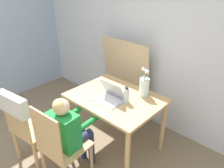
# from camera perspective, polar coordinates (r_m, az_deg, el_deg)

# --- Properties ---
(wall_back) EXTENTS (6.40, 0.05, 2.50)m
(wall_back) POSITION_cam_1_polar(r_m,az_deg,el_deg) (2.78, 12.71, 12.24)
(wall_back) COLOR silver
(wall_back) RESTS_ON ground_plane
(dining_table) EXTENTS (0.99, 0.75, 0.71)m
(dining_table) POSITION_cam_1_polar(r_m,az_deg,el_deg) (2.47, 0.93, -5.28)
(dining_table) COLOR tan
(dining_table) RESTS_ON ground_plane
(chair_occupied) EXTENTS (0.43, 0.43, 0.90)m
(chair_occupied) POSITION_cam_1_polar(r_m,az_deg,el_deg) (2.22, -13.48, -15.61)
(chair_occupied) COLOR tan
(chair_occupied) RESTS_ON ground_plane
(chair_spare) EXTENTS (0.45, 0.48, 0.91)m
(chair_spare) POSITION_cam_1_polar(r_m,az_deg,el_deg) (2.43, -22.28, -8.34)
(chair_spare) COLOR tan
(chair_spare) RESTS_ON ground_plane
(person_seated) EXTENTS (0.33, 0.44, 0.95)m
(person_seated) POSITION_cam_1_polar(r_m,az_deg,el_deg) (2.19, -11.16, -11.45)
(person_seated) COLOR #1E8438
(person_seated) RESTS_ON ground_plane
(laptop) EXTENTS (0.30, 0.24, 0.22)m
(laptop) POSITION_cam_1_polar(r_m,az_deg,el_deg) (2.34, -0.41, -3.03)
(laptop) COLOR #B2B2B7
(laptop) RESTS_ON dining_table
(flower_vase) EXTENTS (0.11, 0.11, 0.33)m
(flower_vase) POSITION_cam_1_polar(r_m,az_deg,el_deg) (2.42, 8.43, -0.51)
(flower_vase) COLOR silver
(flower_vase) RESTS_ON dining_table
(water_bottle) EXTENTS (0.07, 0.07, 0.18)m
(water_bottle) POSITION_cam_1_polar(r_m,az_deg,el_deg) (2.28, 3.76, -2.96)
(water_bottle) COLOR silver
(water_bottle) RESTS_ON dining_table
(cardboard_panel) EXTENTS (0.78, 0.18, 1.16)m
(cardboard_panel) POSITION_cam_1_polar(r_m,az_deg,el_deg) (3.11, 3.74, 1.23)
(cardboard_panel) COLOR tan
(cardboard_panel) RESTS_ON ground_plane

